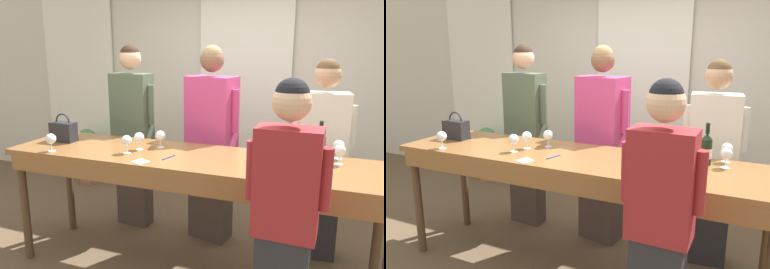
# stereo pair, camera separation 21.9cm
# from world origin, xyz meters

# --- Properties ---
(wall_back) EXTENTS (12.00, 0.06, 2.80)m
(wall_back) POSITION_xyz_m (0.00, 1.91, 1.40)
(wall_back) COLOR beige
(wall_back) RESTS_ON ground_plane
(curtain_panel_left) EXTENTS (1.11, 0.03, 2.69)m
(curtain_panel_left) POSITION_xyz_m (-2.39, 1.84, 1.34)
(curtain_panel_left) COLOR white
(curtain_panel_left) RESTS_ON ground_plane
(curtain_panel_center) EXTENTS (1.11, 0.03, 2.69)m
(curtain_panel_center) POSITION_xyz_m (0.00, 1.84, 1.34)
(curtain_panel_center) COLOR white
(curtain_panel_center) RESTS_ON ground_plane
(tasting_bar) EXTENTS (2.98, 0.75, 1.02)m
(tasting_bar) POSITION_xyz_m (0.00, -0.03, 0.92)
(tasting_bar) COLOR brown
(tasting_bar) RESTS_ON ground_plane
(wine_bottle) EXTENTS (0.08, 0.08, 0.30)m
(wine_bottle) POSITION_xyz_m (0.96, 0.19, 1.13)
(wine_bottle) COLOR black
(wine_bottle) RESTS_ON tasting_bar
(handbag) EXTENTS (0.22, 0.12, 0.25)m
(handbag) POSITION_xyz_m (-1.21, 0.02, 1.11)
(handbag) COLOR #232328
(handbag) RESTS_ON tasting_bar
(wine_glass_front_left) EXTENTS (0.08, 0.08, 0.15)m
(wine_glass_front_left) POSITION_xyz_m (0.94, -0.13, 1.12)
(wine_glass_front_left) COLOR white
(wine_glass_front_left) RESTS_ON tasting_bar
(wine_glass_front_mid) EXTENTS (0.08, 0.08, 0.15)m
(wine_glass_front_mid) POSITION_xyz_m (-0.44, 0.01, 1.12)
(wine_glass_front_mid) COLOR white
(wine_glass_front_mid) RESTS_ON tasting_bar
(wine_glass_front_right) EXTENTS (0.08, 0.08, 0.15)m
(wine_glass_front_right) POSITION_xyz_m (0.77, -0.01, 1.12)
(wine_glass_front_right) COLOR white
(wine_glass_front_right) RESTS_ON tasting_bar
(wine_glass_center_left) EXTENTS (0.08, 0.08, 0.15)m
(wine_glass_center_left) POSITION_xyz_m (1.09, 0.16, 1.12)
(wine_glass_center_left) COLOR white
(wine_glass_center_left) RESTS_ON tasting_bar
(wine_glass_center_mid) EXTENTS (0.08, 0.08, 0.15)m
(wine_glass_center_mid) POSITION_xyz_m (-0.48, -0.12, 1.12)
(wine_glass_center_mid) COLOR white
(wine_glass_center_mid) RESTS_ON tasting_bar
(wine_glass_center_right) EXTENTS (0.08, 0.08, 0.15)m
(wine_glass_center_right) POSITION_xyz_m (1.09, 0.31, 1.12)
(wine_glass_center_right) COLOR white
(wine_glass_center_right) RESTS_ON tasting_bar
(wine_glass_back_left) EXTENTS (0.08, 0.08, 0.15)m
(wine_glass_back_left) POSITION_xyz_m (-0.30, 0.13, 1.12)
(wine_glass_back_left) COLOR white
(wine_glass_back_left) RESTS_ON tasting_bar
(wine_glass_back_mid) EXTENTS (0.08, 0.08, 0.15)m
(wine_glass_back_mid) POSITION_xyz_m (0.72, 0.26, 1.12)
(wine_glass_back_mid) COLOR white
(wine_glass_back_mid) RESTS_ON tasting_bar
(wine_glass_back_right) EXTENTS (0.08, 0.08, 0.15)m
(wine_glass_back_right) POSITION_xyz_m (-1.08, -0.29, 1.12)
(wine_glass_back_right) COLOR white
(wine_glass_back_right) RESTS_ON tasting_bar
(napkin) EXTENTS (0.13, 0.13, 0.00)m
(napkin) POSITION_xyz_m (-0.27, -0.29, 1.02)
(napkin) COLOR white
(napkin) RESTS_ON tasting_bar
(pen) EXTENTS (0.05, 0.14, 0.01)m
(pen) POSITION_xyz_m (-0.12, -0.12, 1.02)
(pen) COLOR #193399
(pen) RESTS_ON tasting_bar
(guest_olive_jacket) EXTENTS (0.52, 0.23, 1.87)m
(guest_olive_jacket) POSITION_xyz_m (-0.87, 0.65, 0.99)
(guest_olive_jacket) COLOR #473833
(guest_olive_jacket) RESTS_ON ground_plane
(guest_pink_top) EXTENTS (0.56, 0.36, 1.86)m
(guest_pink_top) POSITION_xyz_m (-0.03, 0.65, 0.95)
(guest_pink_top) COLOR #473833
(guest_pink_top) RESTS_ON ground_plane
(guest_cream_sweater) EXTENTS (0.51, 0.28, 1.76)m
(guest_cream_sweater) POSITION_xyz_m (0.96, 0.65, 0.92)
(guest_cream_sweater) COLOR #28282D
(guest_cream_sweater) RESTS_ON ground_plane
(host_pouring) EXTENTS (0.47, 0.22, 1.69)m
(host_pouring) POSITION_xyz_m (0.82, -0.59, 0.89)
(host_pouring) COLOR #28282D
(host_pouring) RESTS_ON ground_plane
(potted_plant) EXTENTS (0.37, 0.37, 0.76)m
(potted_plant) POSITION_xyz_m (-2.09, 1.51, 0.43)
(potted_plant) COLOR #935B3D
(potted_plant) RESTS_ON ground_plane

